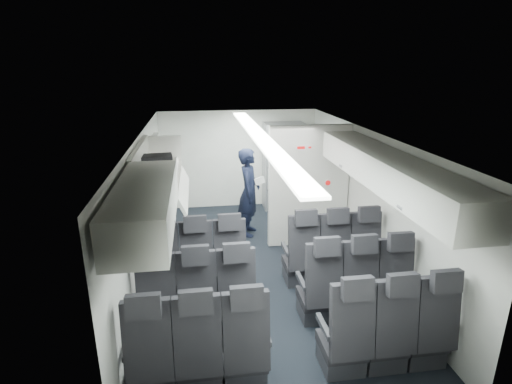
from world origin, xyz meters
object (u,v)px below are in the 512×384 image
object	(u,v)px
seat_row_rear	(296,345)
carry_on_bag	(157,164)
galley_unit	(283,166)
flight_attendant	(249,192)
seat_row_mid	(278,296)
boarding_door	(158,187)
seat_row_front	(266,261)

from	to	relation	value
seat_row_rear	carry_on_bag	xyz separation A→B (m)	(-1.45, 2.15, 1.40)
galley_unit	flight_attendant	size ratio (longest dim) A/B	1.15
seat_row_mid	flight_attendant	size ratio (longest dim) A/B	2.01
boarding_door	seat_row_front	bearing A→B (deg)	-51.84
seat_row_front	carry_on_bag	world-z (taller)	carry_on_bag
seat_row_rear	flight_attendant	size ratio (longest dim) A/B	2.01
seat_row_front	flight_attendant	distance (m)	1.96
seat_row_rear	galley_unit	bearing A→B (deg)	79.35
carry_on_bag	galley_unit	bearing A→B (deg)	44.34
seat_row_mid	seat_row_rear	bearing A→B (deg)	-90.00
seat_row_front	galley_unit	xyz separation A→B (m)	(0.95, 3.25, 0.55)
seat_row_front	seat_row_rear	size ratio (longest dim) A/B	1.00
boarding_door	galley_unit	bearing A→B (deg)	24.28
seat_row_mid	flight_attendant	bearing A→B (deg)	89.65
seat_row_front	boarding_door	bearing A→B (deg)	128.16
galley_unit	carry_on_bag	size ratio (longest dim) A/B	4.60
seat_row_mid	boarding_door	world-z (taller)	boarding_door
seat_row_mid	seat_row_rear	xyz separation A→B (m)	(0.00, -0.90, 0.00)
galley_unit	boarding_door	xyz separation A→B (m)	(-2.59, -1.17, 0.00)
seat_row_rear	boarding_door	world-z (taller)	boarding_door
seat_row_front	carry_on_bag	distance (m)	2.05
flight_attendant	galley_unit	bearing A→B (deg)	-19.49
flight_attendant	seat_row_rear	bearing A→B (deg)	-164.86
seat_row_front	boarding_door	size ratio (longest dim) A/B	1.79
seat_row_rear	galley_unit	world-z (taller)	galley_unit
seat_row_front	boarding_door	world-z (taller)	boarding_door
seat_row_mid	boarding_door	size ratio (longest dim) A/B	1.79
seat_row_rear	galley_unit	size ratio (longest dim) A/B	1.75
boarding_door	flight_attendant	bearing A→B (deg)	-5.81
seat_row_front	flight_attendant	size ratio (longest dim) A/B	2.01
seat_row_mid	carry_on_bag	size ratio (longest dim) A/B	8.05
seat_row_front	galley_unit	world-z (taller)	galley_unit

